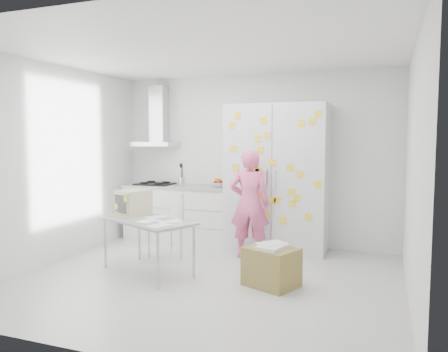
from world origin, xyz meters
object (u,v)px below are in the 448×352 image
(person, at_px, (250,204))
(desk, at_px, (138,210))
(cardboard_box, at_px, (271,266))
(chair, at_px, (170,221))

(person, bearing_deg, desk, 30.95)
(person, bearing_deg, cardboard_box, 110.73)
(desk, height_order, chair, desk)
(desk, distance_m, cardboard_box, 1.88)
(desk, xyz_separation_m, cardboard_box, (1.80, -0.07, -0.54))
(chair, distance_m, cardboard_box, 1.77)
(person, xyz_separation_m, cardboard_box, (0.59, -1.06, -0.54))
(desk, relative_size, cardboard_box, 2.07)
(person, relative_size, cardboard_box, 2.25)
(desk, xyz_separation_m, chair, (0.17, 0.55, -0.24))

